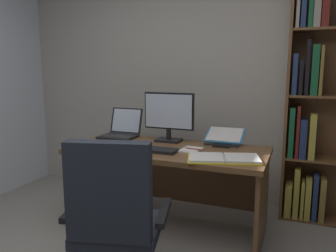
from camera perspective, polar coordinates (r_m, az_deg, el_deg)
wall_back at (r=3.60m, az=5.37°, el=8.29°), size 4.61×0.12×2.58m
desk at (r=2.95m, az=0.48°, el=-7.06°), size 1.62×0.74×0.72m
bookshelf at (r=3.27m, az=25.25°, el=3.70°), size 0.96×0.27×2.26m
office_chair at (r=2.16m, az=-8.71°, el=-16.81°), size 0.69×0.60×0.99m
monitor at (r=3.04m, az=0.14°, el=1.51°), size 0.46×0.16×0.44m
laptop at (r=3.29m, az=-7.87°, el=-0.85°), size 0.32×0.34×0.26m
keyboard at (r=2.73m, az=-2.82°, el=-3.92°), size 0.42×0.15×0.02m
computer_mouse at (r=2.86m, az=-8.32°, el=-3.20°), size 0.06×0.10×0.04m
reading_stand_with_book at (r=3.00m, az=9.38°, el=-1.75°), size 0.32×0.29×0.13m
open_binder at (r=2.50m, az=9.30°, el=-5.33°), size 0.57×0.40×0.02m
notepad at (r=2.75m, az=3.84°, el=-3.96°), size 0.17×0.22×0.01m
pen at (r=2.74m, az=4.24°, el=-3.82°), size 0.14×0.03×0.01m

